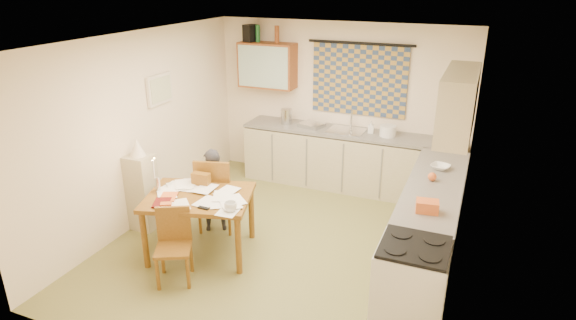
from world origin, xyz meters
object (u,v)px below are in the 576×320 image
at_px(counter_back, 348,160).
at_px(dining_table, 201,224).
at_px(chair_far, 218,206).
at_px(person, 213,190).
at_px(counter_right, 428,231).
at_px(shelf_stand, 143,192).
at_px(stove, 410,291).

relative_size(counter_back, dining_table, 2.36).
xyz_separation_m(chair_far, person, (-0.02, -0.05, 0.25)).
bearing_deg(person, chair_far, -144.95).
bearing_deg(dining_table, counter_right, -0.04).
xyz_separation_m(dining_table, person, (-0.13, 0.54, 0.18)).
xyz_separation_m(counter_right, shelf_stand, (-3.54, -0.51, 0.06)).
xyz_separation_m(person, shelf_stand, (-0.88, -0.31, -0.06)).
relative_size(stove, person, 0.85).
xyz_separation_m(counter_back, stove, (1.43, -3.00, 0.02)).
distance_m(dining_table, person, 0.58).
height_order(stove, person, person).
height_order(counter_back, stove, stove).
bearing_deg(shelf_stand, dining_table, -12.63).
height_order(stove, dining_table, stove).
distance_m(counter_right, dining_table, 2.63).
xyz_separation_m(counter_back, dining_table, (-1.09, -2.50, -0.07)).
bearing_deg(counter_back, shelf_stand, -132.81).
height_order(chair_far, person, person).
bearing_deg(chair_far, counter_right, 168.22).
height_order(dining_table, shelf_stand, shelf_stand).
bearing_deg(person, stove, 128.04).
relative_size(stove, shelf_stand, 0.94).
distance_m(stove, chair_far, 2.86).
relative_size(stove, dining_table, 0.68).
bearing_deg(shelf_stand, chair_far, 21.63).
distance_m(chair_far, shelf_stand, 0.99).
bearing_deg(chair_far, dining_table, 85.88).
distance_m(chair_far, person, 0.26).
relative_size(counter_back, stove, 3.46).
height_order(counter_right, stove, stove).
bearing_deg(stove, chair_far, 157.65).
relative_size(counter_back, person, 2.93).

